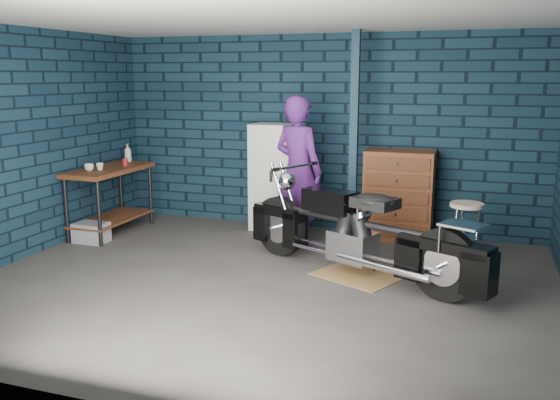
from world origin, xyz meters
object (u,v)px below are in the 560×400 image
(shop_stool, at_px, (465,232))
(storage_bin, at_px, (91,232))
(motorcycle, at_px, (358,226))
(tool_chest, at_px, (399,195))
(workbench, at_px, (111,201))
(locker, at_px, (277,177))
(person, at_px, (298,170))

(shop_stool, bearing_deg, storage_bin, -171.11)
(motorcycle, height_order, tool_chest, tool_chest)
(workbench, height_order, storage_bin, workbench)
(shop_stool, bearing_deg, locker, 164.32)
(workbench, distance_m, locker, 2.32)
(workbench, bearing_deg, storage_bin, -87.71)
(motorcycle, xyz_separation_m, person, (-1.01, 1.08, 0.38))
(storage_bin, height_order, tool_chest, tool_chest)
(person, distance_m, shop_stool, 2.18)
(motorcycle, bearing_deg, tool_chest, 107.74)
(workbench, xyz_separation_m, locker, (2.09, 0.95, 0.29))
(motorcycle, bearing_deg, workbench, -166.50)
(person, bearing_deg, locker, -28.96)
(locker, bearing_deg, workbench, -155.61)
(storage_bin, bearing_deg, locker, 34.96)
(person, xyz_separation_m, locker, (-0.49, 0.58, -0.21))
(motorcycle, distance_m, locker, 2.24)
(motorcycle, relative_size, shop_stool, 3.68)
(person, xyz_separation_m, shop_stool, (2.09, -0.15, -0.60))
(workbench, relative_size, locker, 0.94)
(workbench, relative_size, shop_stool, 2.00)
(person, distance_m, locker, 0.78)
(storage_bin, relative_size, tool_chest, 0.35)
(workbench, bearing_deg, motorcycle, -11.16)
(motorcycle, bearing_deg, locker, 156.74)
(locker, relative_size, tool_chest, 1.26)
(motorcycle, height_order, shop_stool, motorcycle)
(storage_bin, xyz_separation_m, locker, (2.07, 1.45, 0.61))
(tool_chest, bearing_deg, workbench, -165.94)
(motorcycle, distance_m, storage_bin, 3.60)
(person, distance_m, tool_chest, 1.39)
(storage_bin, height_order, locker, locker)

